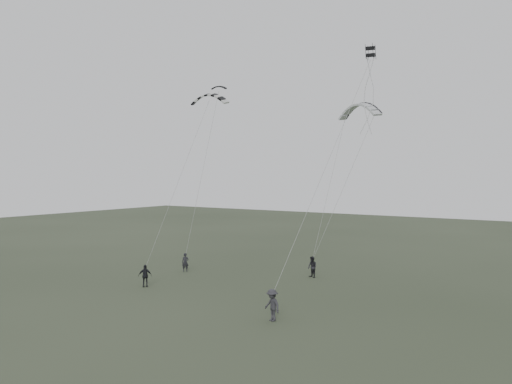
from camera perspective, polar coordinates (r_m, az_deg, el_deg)
The scene contains 9 objects.
ground at distance 35.18m, azimuth -6.56°, elevation -11.33°, with size 140.00×140.00×0.00m, color #2D3624.
flyer_left at distance 42.42m, azimuth -8.09°, elevation -7.97°, with size 0.57×0.37×1.55m, color black.
flyer_right at distance 39.88m, azimuth 6.45°, elevation -8.52°, with size 0.81×0.63×1.66m, color black.
flyer_center at distance 37.36m, azimuth -12.58°, elevation -9.32°, with size 0.94×0.39×1.61m, color black.
flyer_far at distance 28.28m, azimuth 1.86°, elevation -12.79°, with size 1.15×0.66×1.77m, color #2B2A2F.
kite_dark_small at distance 45.69m, azimuth -4.27°, elevation 11.93°, with size 1.37×0.41×0.47m, color black, non-canonical shape.
kite_pale_large at distance 41.57m, azimuth 11.73°, elevation 9.77°, with size 3.98×0.90×1.63m, color #B6B9BC, non-canonical shape.
kite_striped at distance 41.17m, azimuth -5.37°, elevation 11.02°, with size 3.10×0.77×1.21m, color black, non-canonical shape.
kite_box at distance 34.17m, azimuth 12.96°, elevation 15.36°, with size 0.56×0.56×0.68m, color black, non-canonical shape.
Camera 1 is at (22.05, -26.19, 8.10)m, focal length 35.00 mm.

